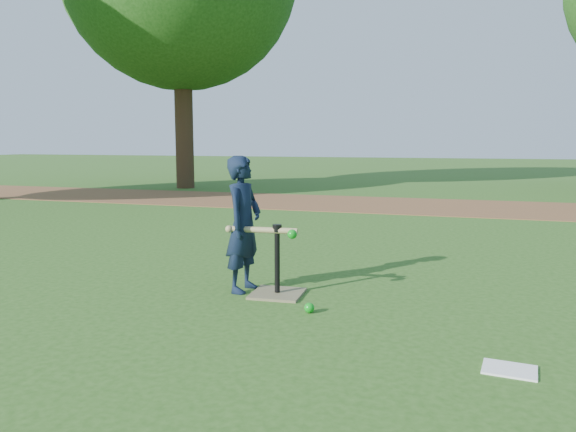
% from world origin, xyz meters
% --- Properties ---
extents(ground, '(80.00, 80.00, 0.00)m').
position_xyz_m(ground, '(0.00, 0.00, 0.00)').
color(ground, '#285116').
rests_on(ground, ground).
extents(dirt_strip, '(24.00, 3.00, 0.01)m').
position_xyz_m(dirt_strip, '(0.00, 7.50, 0.01)').
color(dirt_strip, brown).
rests_on(dirt_strip, ground).
extents(child, '(0.32, 0.46, 1.19)m').
position_xyz_m(child, '(-0.27, 0.42, 0.60)').
color(child, black).
rests_on(child, ground).
extents(wiffle_ball_ground, '(0.08, 0.08, 0.08)m').
position_xyz_m(wiffle_ball_ground, '(0.46, -0.03, 0.04)').
color(wiffle_ball_ground, '#0D9217').
rests_on(wiffle_ball_ground, ground).
extents(clipboard, '(0.32, 0.26, 0.01)m').
position_xyz_m(clipboard, '(1.87, -0.73, 0.01)').
color(clipboard, white).
rests_on(clipboard, ground).
extents(batting_tee, '(0.46, 0.46, 0.61)m').
position_xyz_m(batting_tee, '(0.06, 0.37, 0.11)').
color(batting_tee, olive).
rests_on(batting_tee, ground).
extents(swing_action, '(0.65, 0.16, 0.08)m').
position_xyz_m(swing_action, '(-0.03, 0.33, 0.56)').
color(swing_action, tan).
rests_on(swing_action, ground).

